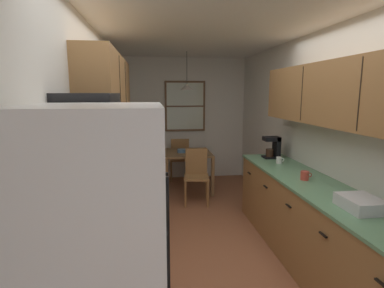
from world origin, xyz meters
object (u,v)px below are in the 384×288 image
coffee_maker (273,147)px  dish_rack (361,204)px  storage_canister (117,184)px  mug_spare (279,160)px  dining_chair_near (196,173)px  dining_chair_far (180,157)px  table_serving_bowl (182,151)px  dining_table (187,158)px  mug_by_coffeemaker (305,176)px  microwave_over_range (90,117)px  stove_range (113,264)px  refrigerator (101,268)px  trash_bin (152,186)px

coffee_maker → dish_rack: coffee_maker is taller
storage_canister → mug_spare: size_ratio=1.50×
dining_chair_near → mug_spare: (0.95, -1.12, 0.44)m
dining_chair_far → table_serving_bowl: 0.73m
dining_table → mug_by_coffeemaker: (0.99, -2.55, 0.33)m
microwave_over_range → stove_range: bearing=-0.0°
refrigerator → storage_canister: 1.26m
microwave_over_range → storage_canister: microwave_over_range is taller
trash_bin → mug_by_coffeemaker: 2.61m
dining_table → mug_by_coffeemaker: 2.75m
dish_rack → table_serving_bowl: size_ratio=1.95×
dining_chair_far → coffee_maker: 2.45m
trash_bin → dish_rack: size_ratio=1.76×
dish_rack → mug_spare: bearing=89.9°
stove_range → coffee_maker: coffee_maker is taller
mug_by_coffeemaker → dish_rack: bearing=-87.6°
mug_by_coffeemaker → mug_spare: 0.77m
trash_bin → coffee_maker: coffee_maker is taller
dining_chair_near → mug_spare: 1.54m
mug_by_coffeemaker → stove_range: bearing=-160.6°
dining_chair_far → dish_rack: size_ratio=2.65×
dish_rack → table_serving_bowl: 3.57m
dining_table → dining_chair_near: size_ratio=0.99×
mug_spare → table_serving_bowl: 2.09m
dining_chair_far → refrigerator: bearing=-100.3°
refrigerator → coffee_maker: bearing=51.6°
dining_chair_far → mug_spare: mug_spare is taller
coffee_maker → dish_rack: 1.97m
mug_spare → refrigerator: bearing=-131.8°
dining_table → trash_bin: 0.97m
trash_bin → storage_canister: bearing=-98.2°
refrigerator → storage_canister: bearing=92.2°
dining_table → table_serving_bowl: size_ratio=5.11×
refrigerator → dish_rack: bearing=16.0°
trash_bin → dining_chair_far: bearing=65.6°
table_serving_bowl → trash_bin: bearing=-132.9°
trash_bin → dish_rack: (1.70, -2.77, 0.65)m
mug_spare → dish_rack: dish_rack is taller
microwave_over_range → table_serving_bowl: bearing=73.1°
microwave_over_range → dining_chair_near: (1.16, 2.58, -1.15)m
refrigerator → dining_chair_far: refrigerator is taller
dining_table → dining_chair_near: bearing=-82.8°
stove_range → table_serving_bowl: stove_range is taller
dining_table → dish_rack: bearing=-73.2°
refrigerator → table_serving_bowl: refrigerator is taller
coffee_maker → mug_by_coffeemaker: 1.12m
dining_table → coffee_maker: size_ratio=2.87×
dining_table → table_serving_bowl: 0.18m
coffee_maker → mug_spare: coffee_maker is taller
mug_spare → table_serving_bowl: mug_spare is taller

